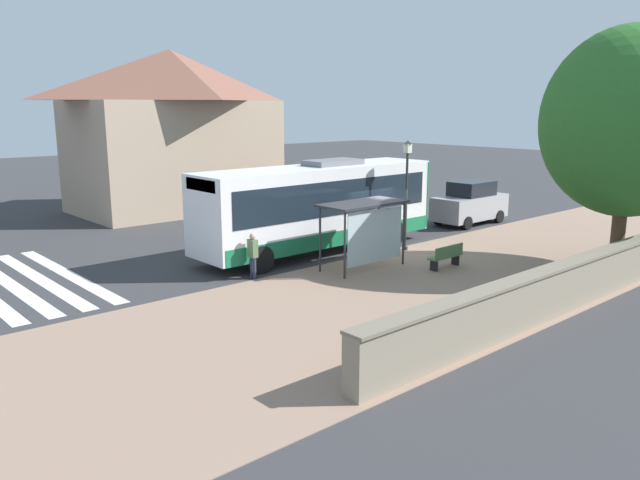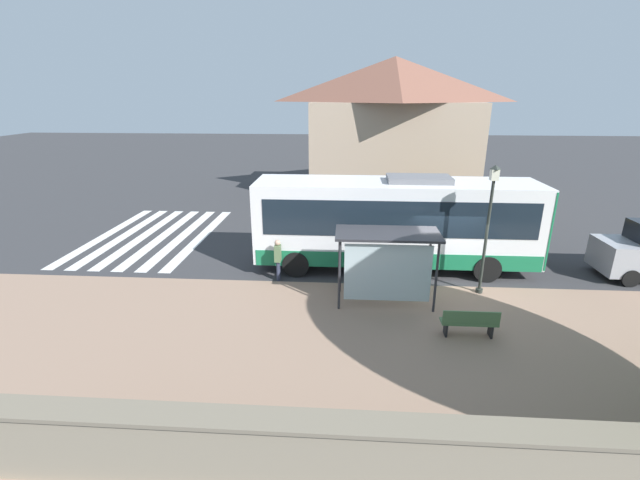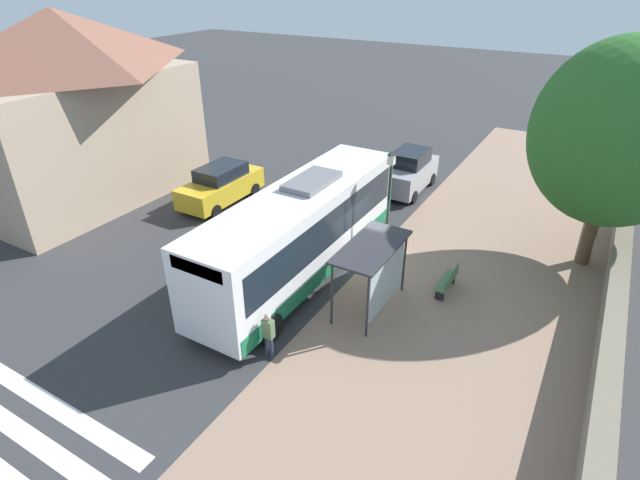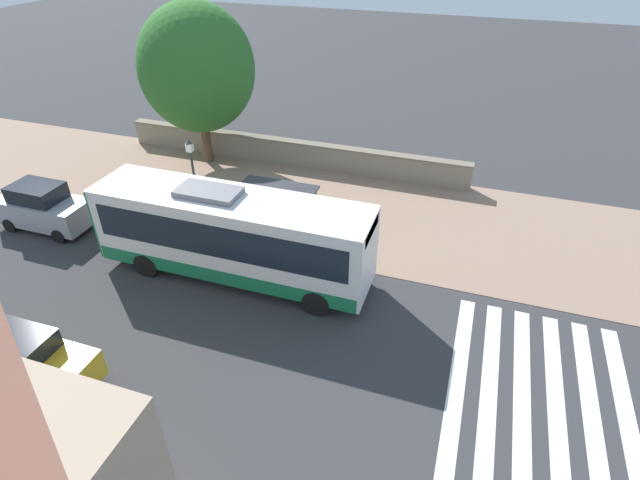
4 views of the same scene
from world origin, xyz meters
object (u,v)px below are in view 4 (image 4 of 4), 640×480
at_px(pedestrian, 354,254).
at_px(bench, 253,198).
at_px(bus, 232,234).
at_px(parked_car_behind_bus, 43,208).
at_px(bus_shelter, 279,195).
at_px(street_lamp_near, 195,181).
at_px(parked_car_far_lane, 18,361).
at_px(shade_tree, 197,68).

relative_size(pedestrian, bench, 1.00).
bearing_deg(bus, bench, -162.20).
xyz_separation_m(pedestrian, parked_car_behind_bus, (1.13, -14.08, 0.10)).
distance_m(bus_shelter, pedestrian, 4.28).
relative_size(bus, parked_car_behind_bus, 2.55).
height_order(pedestrian, street_lamp_near, street_lamp_near).
relative_size(bus_shelter, bench, 2.10).
xyz_separation_m(parked_car_behind_bus, parked_car_far_lane, (7.43, 6.06, -0.11)).
bearing_deg(shade_tree, bus_shelter, 49.28).
bearing_deg(parked_car_far_lane, shade_tree, -170.53).
xyz_separation_m(bus, bus_shelter, (-3.22, 0.57, 0.10)).
xyz_separation_m(bench, parked_car_far_lane, (12.12, -2.00, 0.44)).
distance_m(bus, parked_car_behind_bus, 9.76).
distance_m(pedestrian, street_lamp_near, 7.38).
relative_size(bus_shelter, parked_car_behind_bus, 0.79).
bearing_deg(shade_tree, bench, 49.36).
bearing_deg(parked_car_behind_bus, street_lamp_near, 104.18).
xyz_separation_m(bus, street_lamp_near, (-2.20, -2.78, 0.74)).
distance_m(street_lamp_near, shade_tree, 8.24).
xyz_separation_m(bus_shelter, shade_tree, (-5.95, -6.91, 3.23)).
distance_m(shade_tree, parked_car_behind_bus, 10.25).
bearing_deg(pedestrian, parked_car_behind_bus, -85.41).
bearing_deg(bus, pedestrian, 109.86).
distance_m(bus, bus_shelter, 3.27).
bearing_deg(parked_car_far_lane, pedestrian, 136.90).
distance_m(pedestrian, parked_car_behind_bus, 14.12).
bearing_deg(parked_car_far_lane, street_lamp_near, 174.62).
distance_m(street_lamp_near, parked_car_far_lane, 9.39).
bearing_deg(parked_car_behind_bus, shade_tree, 158.87).
bearing_deg(bus_shelter, parked_car_far_lane, -22.46).
distance_m(bench, street_lamp_near, 3.82).
relative_size(shade_tree, parked_car_far_lane, 1.85).
bearing_deg(bus, parked_car_behind_bus, -92.63).
relative_size(bus, street_lamp_near, 2.40).
bearing_deg(bench, street_lamp_near, -21.12).
relative_size(shade_tree, parked_car_behind_bus, 2.04).
xyz_separation_m(bus_shelter, pedestrian, (1.64, 3.80, -1.08)).
distance_m(bus_shelter, parked_car_far_lane, 11.10).
height_order(pedestrian, parked_car_behind_bus, parked_car_behind_bus).
distance_m(bench, parked_car_behind_bus, 9.34).
bearing_deg(shade_tree, street_lamp_near, 27.05).
xyz_separation_m(pedestrian, street_lamp_near, (-0.62, -7.15, 1.72)).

